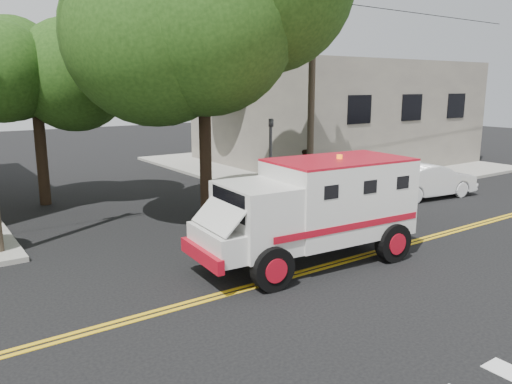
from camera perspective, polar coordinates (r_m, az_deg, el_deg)
ground at (r=12.88m, az=2.93°, el=-9.85°), size 100.00×100.00×0.00m
sidewalk_ne at (r=31.34m, az=7.28°, el=3.30°), size 17.00×17.00×0.15m
building_right at (r=32.42m, az=8.82°, el=9.01°), size 14.00×12.00×6.00m
utility_pole_right at (r=20.75m, az=6.36°, el=11.17°), size 0.28×0.28×9.00m
tree_main at (r=18.33m, az=-4.40°, el=19.55°), size 6.08×5.70×9.85m
tree_left at (r=21.72m, az=-23.16°, el=13.58°), size 4.48×4.20×7.70m
tree_right at (r=29.97m, az=-2.27°, el=14.54°), size 4.80×4.50×8.20m
traffic_signal at (r=18.88m, az=1.67°, el=4.23°), size 0.15×0.18×3.60m
armored_truck at (r=13.67m, az=6.75°, el=-1.51°), size 6.38×2.91×2.83m
parked_sedan at (r=22.99m, az=19.01°, el=1.27°), size 4.76×2.18×1.51m
pedestrian_a at (r=21.20m, az=3.09°, el=1.49°), size 0.66×0.65×1.53m
pedestrian_b at (r=23.28m, az=5.52°, el=2.70°), size 0.90×0.73×1.77m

